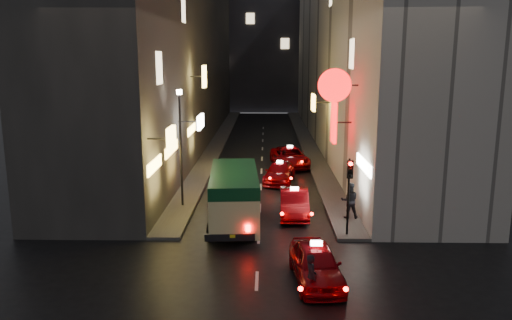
# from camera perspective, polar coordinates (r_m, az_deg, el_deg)

# --- Properties ---
(building_left) EXTENTS (7.45, 52.00, 18.00)m
(building_left) POSITION_cam_1_polar(r_m,az_deg,el_deg) (47.67, -9.11, 12.68)
(building_left) COLOR #3D3A37
(building_left) RESTS_ON ground
(building_right) EXTENTS (8.05, 52.00, 18.00)m
(building_right) POSITION_cam_1_polar(r_m,az_deg,el_deg) (47.57, 10.72, 12.63)
(building_right) COLOR #B0AAA1
(building_right) RESTS_ON ground
(building_far) EXTENTS (30.00, 10.00, 22.00)m
(building_far) POSITION_cam_1_polar(r_m,az_deg,el_deg) (78.99, 0.96, 13.79)
(building_far) COLOR #36363C
(building_far) RESTS_ON ground
(sidewalk_left) EXTENTS (1.50, 52.00, 0.15)m
(sidewalk_left) POSITION_cam_1_polar(r_m,az_deg,el_deg) (47.82, -4.34, 2.05)
(sidewalk_left) COLOR #4C4A47
(sidewalk_left) RESTS_ON ground
(sidewalk_right) EXTENTS (1.50, 52.00, 0.15)m
(sidewalk_right) POSITION_cam_1_polar(r_m,az_deg,el_deg) (47.76, 5.87, 2.01)
(sidewalk_right) COLOR #4C4A47
(sidewalk_right) RESTS_ON ground
(minibus) EXTENTS (2.59, 6.39, 2.70)m
(minibus) POSITION_cam_1_polar(r_m,az_deg,el_deg) (23.93, -2.51, -3.64)
(minibus) COLOR beige
(minibus) RESTS_ON ground
(taxi_near) EXTENTS (2.51, 5.23, 1.78)m
(taxi_near) POSITION_cam_1_polar(r_m,az_deg,el_deg) (18.49, 6.88, -11.35)
(taxi_near) COLOR maroon
(taxi_near) RESTS_ON ground
(taxi_second) EXTENTS (2.13, 4.97, 1.74)m
(taxi_second) POSITION_cam_1_polar(r_m,az_deg,el_deg) (25.75, 4.39, -4.68)
(taxi_second) COLOR maroon
(taxi_second) RESTS_ON ground
(taxi_third) EXTENTS (2.59, 4.86, 1.64)m
(taxi_third) POSITION_cam_1_polar(r_m,az_deg,el_deg) (32.62, 2.71, -1.25)
(taxi_third) COLOR maroon
(taxi_third) RESTS_ON ground
(taxi_far) EXTENTS (2.91, 5.48, 1.83)m
(taxi_far) POSITION_cam_1_polar(r_m,az_deg,el_deg) (37.33, 3.89, 0.52)
(taxi_far) COLOR maroon
(taxi_far) RESTS_ON ground
(pedestrian_crossing) EXTENTS (0.50, 0.66, 1.79)m
(pedestrian_crossing) POSITION_cam_1_polar(r_m,az_deg,el_deg) (17.20, 6.33, -12.83)
(pedestrian_crossing) COLOR black
(pedestrian_crossing) RESTS_ON ground
(pedestrian_sidewalk) EXTENTS (0.78, 0.50, 2.04)m
(pedestrian_sidewalk) POSITION_cam_1_polar(r_m,az_deg,el_deg) (25.19, 10.65, -4.31)
(pedestrian_sidewalk) COLOR black
(pedestrian_sidewalk) RESTS_ON sidewalk_right
(traffic_light) EXTENTS (0.26, 0.43, 3.50)m
(traffic_light) POSITION_cam_1_polar(r_m,az_deg,el_deg) (22.36, 10.62, -2.32)
(traffic_light) COLOR black
(traffic_light) RESTS_ON sidewalk_right
(lamp_post) EXTENTS (0.28, 0.28, 6.22)m
(lamp_post) POSITION_cam_1_polar(r_m,az_deg,el_deg) (26.67, -8.61, 2.27)
(lamp_post) COLOR black
(lamp_post) RESTS_ON sidewalk_left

